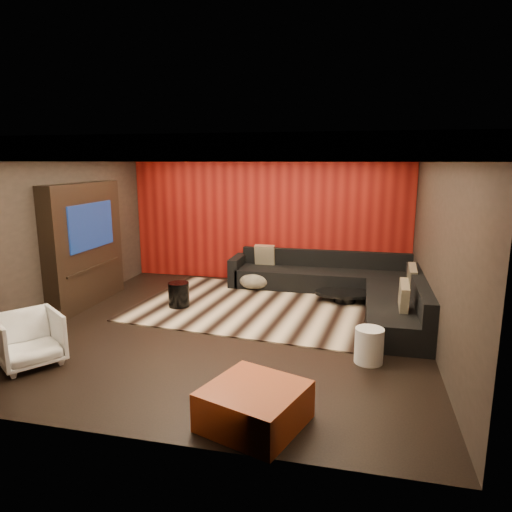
% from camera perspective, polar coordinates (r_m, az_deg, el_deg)
% --- Properties ---
extents(floor, '(6.00, 6.00, 0.02)m').
position_cam_1_polar(floor, '(7.28, -3.42, -9.04)').
color(floor, black).
rests_on(floor, ground).
extents(ceiling, '(6.00, 6.00, 0.02)m').
position_cam_1_polar(ceiling, '(6.80, -3.72, 13.74)').
color(ceiling, silver).
rests_on(ceiling, ground).
extents(wall_back, '(6.00, 0.02, 2.80)m').
position_cam_1_polar(wall_back, '(9.79, 1.50, 4.94)').
color(wall_back, black).
rests_on(wall_back, ground).
extents(wall_left, '(0.02, 6.00, 2.80)m').
position_cam_1_polar(wall_left, '(8.28, -23.98, 2.61)').
color(wall_left, black).
rests_on(wall_left, ground).
extents(wall_right, '(0.02, 6.00, 2.80)m').
position_cam_1_polar(wall_right, '(6.70, 21.93, 0.80)').
color(wall_right, black).
rests_on(wall_right, ground).
extents(red_feature_wall, '(5.98, 0.05, 2.78)m').
position_cam_1_polar(red_feature_wall, '(9.75, 1.45, 4.91)').
color(red_feature_wall, '#6B0C0A').
rests_on(red_feature_wall, ground).
extents(soffit_back, '(6.00, 0.60, 0.22)m').
position_cam_1_polar(soffit_back, '(9.42, 1.15, 12.52)').
color(soffit_back, silver).
rests_on(soffit_back, ground).
extents(soffit_front, '(6.00, 0.60, 0.22)m').
position_cam_1_polar(soffit_front, '(4.28, -14.43, 12.85)').
color(soffit_front, silver).
rests_on(soffit_front, ground).
extents(soffit_left, '(0.60, 4.80, 0.22)m').
position_cam_1_polar(soffit_left, '(8.01, -22.96, 11.71)').
color(soffit_left, silver).
rests_on(soffit_left, ground).
extents(soffit_right, '(0.60, 4.80, 0.22)m').
position_cam_1_polar(soffit_right, '(6.55, 20.09, 12.07)').
color(soffit_right, silver).
rests_on(soffit_right, ground).
extents(cove_back, '(4.80, 0.08, 0.04)m').
position_cam_1_polar(cove_back, '(9.08, 0.69, 11.98)').
color(cove_back, '#FFD899').
rests_on(cove_back, ground).
extents(cove_front, '(4.80, 0.08, 0.04)m').
position_cam_1_polar(cove_front, '(4.59, -12.39, 11.74)').
color(cove_front, '#FFD899').
rests_on(cove_front, ground).
extents(cove_left, '(0.08, 4.80, 0.04)m').
position_cam_1_polar(cove_left, '(7.81, -20.85, 11.22)').
color(cove_left, '#FFD899').
rests_on(cove_left, ground).
extents(cove_right, '(0.08, 4.80, 0.04)m').
position_cam_1_polar(cove_right, '(6.52, 17.01, 11.48)').
color(cove_right, '#FFD899').
rests_on(cove_right, ground).
extents(tv_surround, '(0.30, 2.00, 2.20)m').
position_cam_1_polar(tv_surround, '(8.71, -20.62, 1.30)').
color(tv_surround, black).
rests_on(tv_surround, ground).
extents(tv_screen, '(0.04, 1.30, 0.80)m').
position_cam_1_polar(tv_screen, '(8.57, -19.90, 3.56)').
color(tv_screen, black).
rests_on(tv_screen, ground).
extents(tv_shelf, '(0.04, 1.60, 0.04)m').
position_cam_1_polar(tv_shelf, '(8.70, -19.55, -1.33)').
color(tv_shelf, black).
rests_on(tv_shelf, ground).
extents(rug, '(4.27, 3.38, 0.02)m').
position_cam_1_polar(rug, '(8.28, -0.49, -6.25)').
color(rug, '#C6AF90').
rests_on(rug, floor).
extents(coffee_table, '(1.18, 1.18, 0.19)m').
position_cam_1_polar(coffee_table, '(8.62, 11.04, -5.00)').
color(coffee_table, black).
rests_on(coffee_table, rug).
extents(drum_stool, '(0.43, 0.43, 0.44)m').
position_cam_1_polar(drum_stool, '(8.27, -9.63, -4.78)').
color(drum_stool, black).
rests_on(drum_stool, rug).
extents(striped_pouf, '(0.68, 0.68, 0.34)m').
position_cam_1_polar(striped_pouf, '(9.30, -0.16, -3.04)').
color(striped_pouf, beige).
rests_on(striped_pouf, rug).
extents(white_side_table, '(0.48, 0.48, 0.46)m').
position_cam_1_polar(white_side_table, '(6.20, 13.94, -10.82)').
color(white_side_table, silver).
rests_on(white_side_table, floor).
extents(orange_ottoman, '(1.14, 1.14, 0.40)m').
position_cam_1_polar(orange_ottoman, '(4.77, -0.20, -18.22)').
color(orange_ottoman, '#8E3D12').
rests_on(orange_ottoman, floor).
extents(armchair, '(1.04, 1.03, 0.68)m').
position_cam_1_polar(armchair, '(6.61, -26.47, -9.30)').
color(armchair, white).
rests_on(armchair, floor).
extents(sectional_sofa, '(3.65, 3.50, 0.75)m').
position_cam_1_polar(sectional_sofa, '(8.70, 11.19, -3.84)').
color(sectional_sofa, black).
rests_on(sectional_sofa, floor).
extents(throw_pillows, '(3.11, 2.82, 0.50)m').
position_cam_1_polar(throw_pillows, '(8.22, 11.76, -2.21)').
color(throw_pillows, beige).
rests_on(throw_pillows, sectional_sofa).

